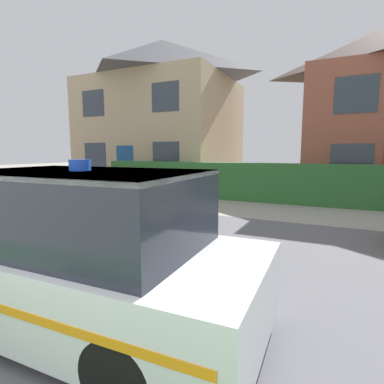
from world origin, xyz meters
TOP-DOWN VIEW (x-y plane):
  - road_strip at (0.00, 4.47)m, footprint 28.00×6.74m
  - garden_hedge at (-0.79, 10.91)m, footprint 12.80×0.69m
  - police_car at (-0.66, 2.20)m, footprint 4.39×1.75m
  - house_left at (-7.36, 15.35)m, footprint 8.11×6.93m

SIDE VIEW (x-z plane):
  - road_strip at x=0.00m, z-range 0.00..0.01m
  - garden_hedge at x=-0.79m, z-range 0.00..1.39m
  - police_car at x=-0.66m, z-range -0.09..1.61m
  - house_left at x=-7.36m, z-range 0.08..8.11m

